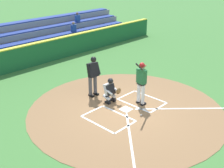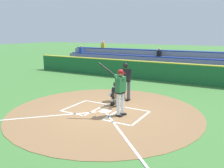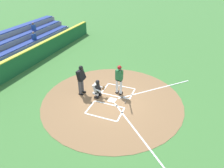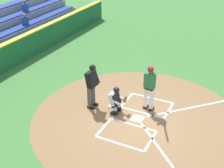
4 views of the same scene
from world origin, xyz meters
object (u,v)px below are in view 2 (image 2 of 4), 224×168
batter (120,89)px  catcher (116,93)px  plate_umpire (126,79)px  baseball (95,116)px

batter → catcher: 1.39m
batter → plate_umpire: size_ratio=1.14×
baseball → catcher: bearing=-90.3°
batter → baseball: (0.76, 0.64, -1.06)m
batter → catcher: size_ratio=1.88×
batter → baseball: bearing=40.1°
batter → plate_umpire: 2.22m
plate_umpire → batter: bearing=110.9°
batter → baseball: size_ratio=28.76×
batter → catcher: bearing=-54.5°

